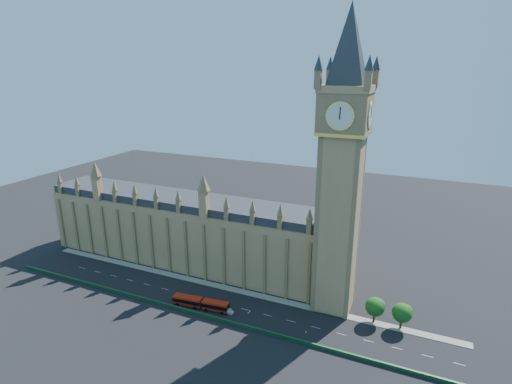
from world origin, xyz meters
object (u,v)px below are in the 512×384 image
at_px(red_bus, 201,303).
at_px(car_silver, 227,311).
at_px(car_grey, 203,303).
at_px(car_white, 225,308).

bearing_deg(red_bus, car_silver, 0.33).
distance_m(red_bus, car_silver, 9.33).
xyz_separation_m(car_grey, car_silver, (9.22, -0.60, 0.03)).
height_order(red_bus, car_white, red_bus).
distance_m(red_bus, car_white, 8.37).
relative_size(red_bus, car_silver, 4.08).
xyz_separation_m(red_bus, car_silver, (9.23, 0.96, -0.96)).
bearing_deg(red_bus, car_grey, 83.86).
relative_size(red_bus, car_grey, 4.38).
bearing_deg(car_grey, car_white, -91.88).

